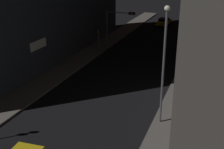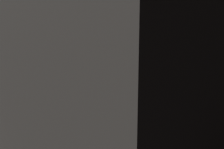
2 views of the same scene
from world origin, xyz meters
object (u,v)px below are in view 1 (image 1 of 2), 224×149
traffic_light_overhead (117,23)px  street_lamp_near_block (164,57)px  far_car (164,22)px  traffic_light_left_kerb (99,38)px

traffic_light_overhead → street_lamp_near_block: (9.39, -16.68, 1.28)m
street_lamp_near_block → far_car: bearing=100.8°
traffic_light_overhead → street_lamp_near_block: bearing=-60.6°
traffic_light_left_kerb → street_lamp_near_block: street_lamp_near_block is taller
far_car → traffic_light_overhead: 20.35m
far_car → traffic_light_left_kerb: size_ratio=1.31×
street_lamp_near_block → traffic_light_left_kerb: bearing=128.0°
far_car → traffic_light_left_kerb: 23.19m
traffic_light_overhead → street_lamp_near_block: street_lamp_near_block is taller
traffic_light_left_kerb → street_lamp_near_block: bearing=-52.0°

